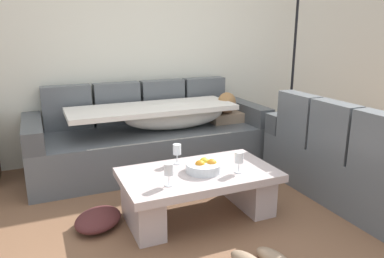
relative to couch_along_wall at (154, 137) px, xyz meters
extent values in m
plane|color=brown|center=(-0.02, -1.63, -0.33)|extent=(14.00, 14.00, 0.00)
cube|color=silver|center=(-0.02, 0.52, 1.02)|extent=(9.00, 0.10, 2.70)
cube|color=#565B5F|center=(-0.04, -0.03, -0.12)|extent=(2.48, 0.92, 0.42)
cube|color=#565B5F|center=(-0.84, 0.35, 0.32)|extent=(0.50, 0.16, 0.46)
cube|color=#565B5F|center=(-0.31, 0.35, 0.32)|extent=(0.50, 0.16, 0.46)
cube|color=#565B5F|center=(0.22, 0.35, 0.32)|extent=(0.50, 0.16, 0.46)
cube|color=#565B5F|center=(0.75, 0.35, 0.32)|extent=(0.50, 0.16, 0.46)
cube|color=#44494C|center=(-1.19, -0.03, 0.19)|extent=(0.18, 0.92, 0.20)
cube|color=#44494C|center=(1.11, -0.03, 0.19)|extent=(0.18, 0.92, 0.20)
cube|color=gray|center=(0.84, -0.04, 0.15)|extent=(0.36, 0.28, 0.11)
sphere|color=#936B4C|center=(0.84, -0.08, 0.31)|extent=(0.21, 0.21, 0.21)
sphere|color=#9E7042|center=(0.84, -0.08, 0.34)|extent=(0.20, 0.20, 0.20)
ellipsoid|color=silver|center=(0.22, -0.08, 0.23)|extent=(1.10, 0.44, 0.28)
cube|color=silver|center=(-0.04, -0.10, 0.33)|extent=(1.70, 0.60, 0.05)
cube|color=silver|center=(-0.04, -0.47, -0.10)|extent=(1.44, 0.04, 0.38)
cube|color=#565B5F|center=(1.47, -1.44, -0.12)|extent=(0.92, 1.72, 0.42)
cube|color=#565B5F|center=(1.09, -1.89, 0.32)|extent=(0.16, 0.43, 0.46)
cube|color=#565B5F|center=(1.09, -1.44, 0.32)|extent=(0.16, 0.43, 0.46)
cube|color=#565B5F|center=(1.09, -0.99, 0.32)|extent=(0.16, 0.43, 0.46)
cube|color=#44494C|center=(1.47, -0.67, 0.19)|extent=(0.92, 0.18, 0.20)
cube|color=#4C4C56|center=(1.48, -0.94, 0.15)|extent=(0.28, 0.36, 0.11)
sphere|color=beige|center=(1.52, -0.94, 0.31)|extent=(0.21, 0.21, 0.21)
sphere|color=#CCB793|center=(1.52, -0.94, 0.34)|extent=(0.20, 0.20, 0.20)
ellipsoid|color=white|center=(1.52, -1.56, 0.23)|extent=(0.44, 0.80, 0.28)
cube|color=white|center=(1.54, -1.44, 0.33)|extent=(0.60, 1.25, 0.05)
cube|color=#BDADAB|center=(-0.02, -1.21, 0.02)|extent=(1.20, 0.68, 0.06)
cube|color=#BDADAB|center=(-0.48, -1.21, -0.17)|extent=(0.20, 0.54, 0.32)
cube|color=#BDADAB|center=(0.44, -1.21, -0.17)|extent=(0.20, 0.54, 0.32)
cylinder|color=silver|center=(0.01, -1.23, 0.09)|extent=(0.28, 0.28, 0.07)
sphere|color=orange|center=(-0.03, -1.24, 0.11)|extent=(0.08, 0.08, 0.08)
sphere|color=orange|center=(0.07, -1.25, 0.11)|extent=(0.08, 0.08, 0.08)
sphere|color=gold|center=(0.03, -1.19, 0.11)|extent=(0.08, 0.08, 0.08)
cylinder|color=silver|center=(-0.33, -1.37, 0.05)|extent=(0.06, 0.06, 0.01)
cylinder|color=silver|center=(-0.33, -1.37, 0.10)|extent=(0.01, 0.01, 0.07)
cylinder|color=silver|center=(-0.33, -1.37, 0.18)|extent=(0.07, 0.07, 0.08)
cylinder|color=silver|center=(0.25, -1.36, 0.05)|extent=(0.06, 0.06, 0.01)
cylinder|color=silver|center=(0.25, -1.36, 0.10)|extent=(0.01, 0.01, 0.07)
cylinder|color=silver|center=(0.25, -1.36, 0.18)|extent=(0.07, 0.07, 0.08)
cylinder|color=silver|center=(-0.12, -0.99, 0.05)|extent=(0.06, 0.06, 0.01)
cylinder|color=silver|center=(-0.12, -0.99, 0.10)|extent=(0.01, 0.01, 0.07)
cylinder|color=silver|center=(-0.12, -0.99, 0.18)|extent=(0.07, 0.07, 0.08)
cylinder|color=black|center=(1.87, 0.11, -0.32)|extent=(0.28, 0.28, 0.02)
cylinder|color=black|center=(1.87, 0.11, 0.59)|extent=(0.03, 0.03, 1.80)
ellipsoid|color=#8C7259|center=(0.15, -1.98, -0.28)|extent=(0.19, 0.29, 0.09)
ellipsoid|color=#4C2323|center=(-0.79, -1.07, -0.27)|extent=(0.50, 0.51, 0.12)
camera|label=1|loc=(-1.13, -3.64, 1.12)|focal=34.41mm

